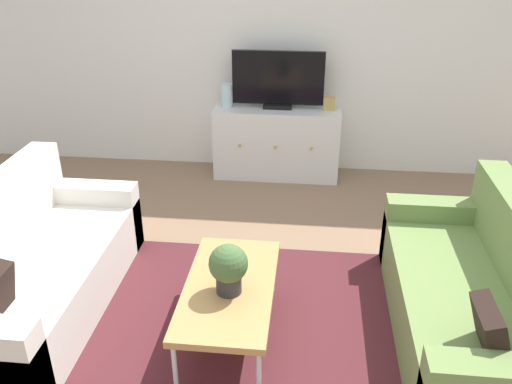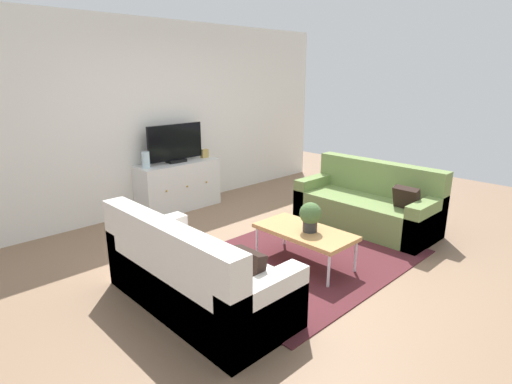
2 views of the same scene
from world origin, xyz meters
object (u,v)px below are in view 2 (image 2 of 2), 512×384
Objects in this scene: flat_screen_tv at (175,144)px; couch_right_side at (369,206)px; couch_left_side at (191,279)px; mantel_clock at (205,153)px; potted_plant at (310,216)px; tv_console at (178,186)px; glass_vase at (146,160)px; coffee_table at (305,232)px.

couch_right_side is at bearing -59.59° from flat_screen_tv.
couch_left_side reaches higher than mantel_clock.
couch_right_side is at bearing 7.46° from potted_plant.
tv_console is 0.63m from flat_screen_tv.
flat_screen_tv is 0.53m from glass_vase.
couch_left_side reaches higher than potted_plant.
potted_plant is at bearing -8.17° from couch_left_side.
coffee_table is 0.84× the size of tv_console.
couch_right_side is 13.86× the size of mantel_clock.
glass_vase reaches higher than coffee_table.
coffee_table is 2.51m from tv_console.
tv_console is at bearing 87.60° from coffee_table.
couch_left_side is 13.86× the size of mantel_clock.
tv_console is 1.40× the size of flat_screen_tv.
flat_screen_tv reaches higher than coffee_table.
tv_console reaches higher than potted_plant.
glass_vase is at bearing -177.73° from flat_screen_tv.
glass_vase reaches higher than couch_left_side.
couch_left_side is 1.44× the size of tv_console.
flat_screen_tv is (1.47, 2.39, 0.71)m from couch_left_side.
mantel_clock is (0.50, -0.02, -0.21)m from flat_screen_tv.
mantel_clock reaches higher than tv_console.
flat_screen_tv is (0.11, 2.53, 0.62)m from coffee_table.
glass_vase reaches higher than tv_console.
couch_left_side reaches higher than coffee_table.
coffee_table is 2.62m from mantel_clock.
flat_screen_tv is at bearing 58.51° from couch_left_side.
glass_vase is 1.74× the size of mantel_clock.
couch_right_side is 1.71× the size of coffee_table.
flat_screen_tv reaches higher than potted_plant.
flat_screen_tv is 6.86× the size of mantel_clock.
potted_plant is at bearing -172.54° from couch_right_side.
glass_vase reaches higher than potted_plant.
glass_vase is at bearing 180.00° from mantel_clock.
glass_vase is at bearing 67.94° from couch_left_side.
couch_right_side is 3.10m from glass_vase.
glass_vase is at bearing 99.00° from potted_plant.
potted_plant is (-1.50, -0.20, 0.29)m from couch_right_side.
glass_vase is at bearing 99.04° from coffee_table.
mantel_clock is at bearing 50.30° from couch_left_side.
coffee_table is 0.21m from potted_plant.
glass_vase is (0.96, 2.37, 0.54)m from couch_left_side.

